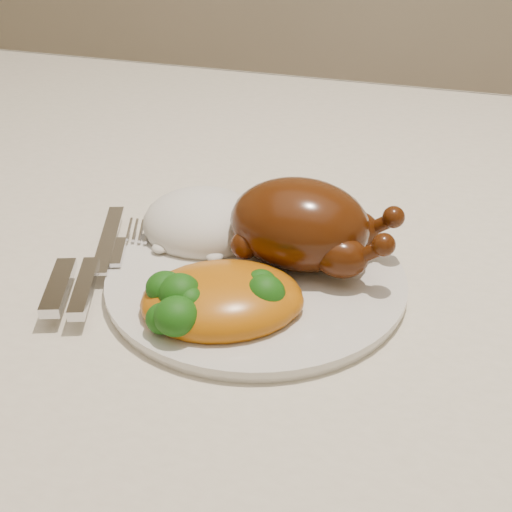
# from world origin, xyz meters

# --- Properties ---
(dining_table) EXTENTS (1.60, 0.90, 0.76)m
(dining_table) POSITION_xyz_m (0.00, 0.00, 0.67)
(dining_table) COLOR brown
(dining_table) RESTS_ON floor
(tablecloth) EXTENTS (1.73, 1.03, 0.18)m
(tablecloth) POSITION_xyz_m (0.00, 0.00, 0.74)
(tablecloth) COLOR silver
(tablecloth) RESTS_ON dining_table
(dinner_plate) EXTENTS (0.32, 0.32, 0.01)m
(dinner_plate) POSITION_xyz_m (-0.05, -0.11, 0.77)
(dinner_plate) COLOR silver
(dinner_plate) RESTS_ON tablecloth
(roast_chicken) EXTENTS (0.15, 0.10, 0.08)m
(roast_chicken) POSITION_xyz_m (-0.02, -0.07, 0.82)
(roast_chicken) COLOR #4C2108
(roast_chicken) RESTS_ON dinner_plate
(rice_mound) EXTENTS (0.12, 0.11, 0.06)m
(rice_mound) POSITION_xyz_m (-0.12, -0.05, 0.79)
(rice_mound) COLOR silver
(rice_mound) RESTS_ON dinner_plate
(mac_and_cheese) EXTENTS (0.16, 0.15, 0.05)m
(mac_and_cheese) POSITION_xyz_m (-0.06, -0.17, 0.79)
(mac_and_cheese) COLOR #BF650C
(mac_and_cheese) RESTS_ON dinner_plate
(cutlery) EXTENTS (0.07, 0.19, 0.01)m
(cutlery) POSITION_xyz_m (-0.19, -0.15, 0.78)
(cutlery) COLOR silver
(cutlery) RESTS_ON dinner_plate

